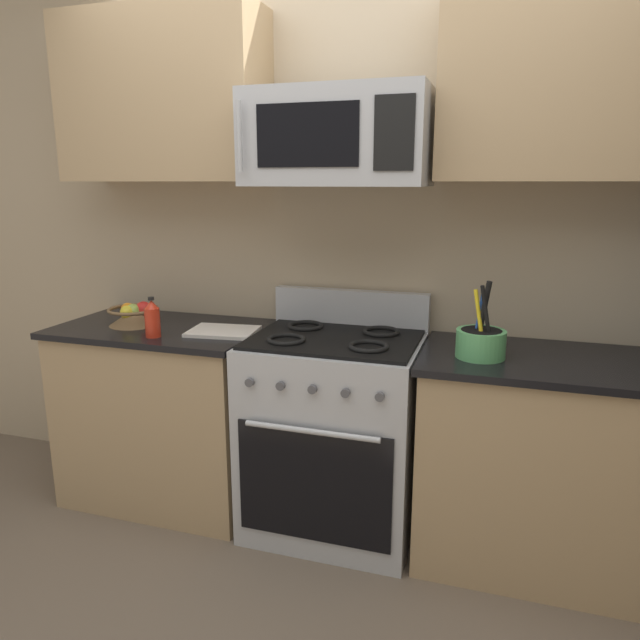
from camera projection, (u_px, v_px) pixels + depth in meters
ground_plane at (289, 610)px, 2.23m from camera, size 16.00×16.00×0.00m
wall_back at (357, 244)px, 2.86m from camera, size 8.00×0.10×2.60m
counter_left at (166, 413)px, 2.96m from camera, size 1.00×0.61×0.91m
range_oven at (334, 431)px, 2.70m from camera, size 0.76×0.66×1.09m
counter_right at (536, 462)px, 2.44m from camera, size 0.98×0.61×0.91m
microwave at (338, 138)px, 2.42m from camera, size 0.76×0.44×0.39m
upper_cabinets_left at (164, 98)px, 2.76m from camera, size 0.99×0.34×0.77m
upper_cabinets_right at (569, 79)px, 2.24m from camera, size 0.97×0.34×0.77m
utensil_crock at (481, 342)px, 2.34m from camera, size 0.20×0.20×0.31m
fruit_basket at (134, 314)px, 2.88m from camera, size 0.25×0.25×0.11m
cutting_board at (223, 331)px, 2.73m from camera, size 0.33×0.26×0.02m
bottle_hot_sauce at (152, 319)px, 2.64m from camera, size 0.07×0.07×0.18m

